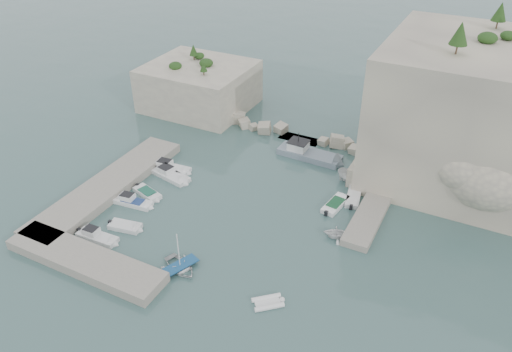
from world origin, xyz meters
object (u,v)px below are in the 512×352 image
at_px(motorboat_b, 171,177).
at_px(work_boat, 309,157).
at_px(rowboat, 180,269).
at_px(tender_east_c, 353,199).
at_px(motorboat_c, 148,195).
at_px(motorboat_e, 126,228).
at_px(motorboat_d, 133,204).
at_px(tender_east_d, 357,184).
at_px(motorboat_a, 170,170).
at_px(tender_east_a, 337,238).
at_px(motorboat_f, 98,239).
at_px(tender_east_b, 335,206).
at_px(inflatable_dinghy, 268,304).

xyz_separation_m(motorboat_b, work_boat, (14.07, 12.79, 0.00)).
height_order(rowboat, tender_east_c, rowboat).
distance_m(motorboat_b, tender_east_c, 23.29).
bearing_deg(motorboat_c, motorboat_e, -57.03).
bearing_deg(motorboat_d, work_boat, 47.26).
bearing_deg(tender_east_d, motorboat_e, 133.13).
relative_size(motorboat_e, rowboat, 0.95).
height_order(motorboat_a, motorboat_b, same).
distance_m(motorboat_a, tender_east_a, 24.39).
distance_m(motorboat_a, work_boat, 18.94).
distance_m(rowboat, tender_east_d, 25.52).
distance_m(motorboat_f, rowboat, 10.59).
bearing_deg(motorboat_c, work_boat, 67.50).
bearing_deg(tender_east_b, motorboat_c, 119.40).
relative_size(rowboat, tender_east_c, 0.85).
xyz_separation_m(tender_east_c, work_boat, (-8.40, 6.68, 0.00)).
distance_m(motorboat_e, tender_east_a, 23.41).
xyz_separation_m(tender_east_c, tender_east_d, (-0.61, 3.29, 0.00)).
bearing_deg(motorboat_e, tender_east_a, 12.82).
relative_size(motorboat_f, tender_east_a, 1.75).
bearing_deg(rowboat, motorboat_f, 113.61).
height_order(motorboat_c, motorboat_d, motorboat_d).
xyz_separation_m(tender_east_a, tender_east_d, (-1.23, 11.15, 0.00)).
distance_m(tender_east_a, work_boat, 17.11).
bearing_deg(motorboat_c, motorboat_a, 114.88).
bearing_deg(rowboat, motorboat_d, 81.80).
bearing_deg(tender_east_a, motorboat_f, 100.46).
height_order(motorboat_d, motorboat_e, motorboat_d).
height_order(motorboat_f, tender_east_b, motorboat_f).
height_order(motorboat_c, tender_east_d, tender_east_d).
bearing_deg(rowboat, motorboat_b, 60.62).
relative_size(rowboat, inflatable_dinghy, 1.35).
bearing_deg(tender_east_d, motorboat_f, 134.92).
relative_size(inflatable_dinghy, work_boat, 0.32).
xyz_separation_m(inflatable_dinghy, tender_east_d, (1.30, 23.13, 0.00)).
bearing_deg(work_boat, tender_east_a, -56.07).
xyz_separation_m(motorboat_a, tender_east_c, (23.55, 4.68, 0.00)).
bearing_deg(tender_east_d, motorboat_b, 111.37).
xyz_separation_m(motorboat_c, rowboat, (10.96, -8.97, 0.00)).
relative_size(tender_east_c, tender_east_d, 0.94).
relative_size(motorboat_f, tender_east_b, 1.08).
relative_size(motorboat_e, work_boat, 0.41).
relative_size(tender_east_a, work_boat, 0.31).
distance_m(motorboat_e, work_boat, 26.82).
xyz_separation_m(motorboat_c, work_boat, (14.33, 17.36, 0.00)).
height_order(motorboat_b, rowboat, motorboat_b).
bearing_deg(motorboat_e, motorboat_f, -127.18).
relative_size(motorboat_a, motorboat_b, 0.99).
distance_m(motorboat_d, work_boat, 24.54).
bearing_deg(motorboat_c, motorboat_d, -80.04).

